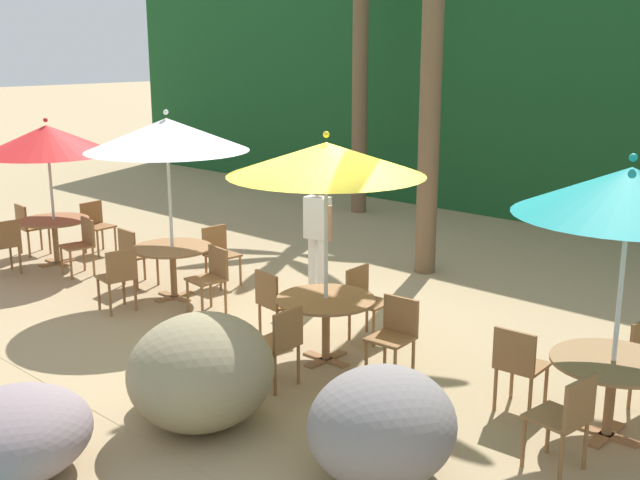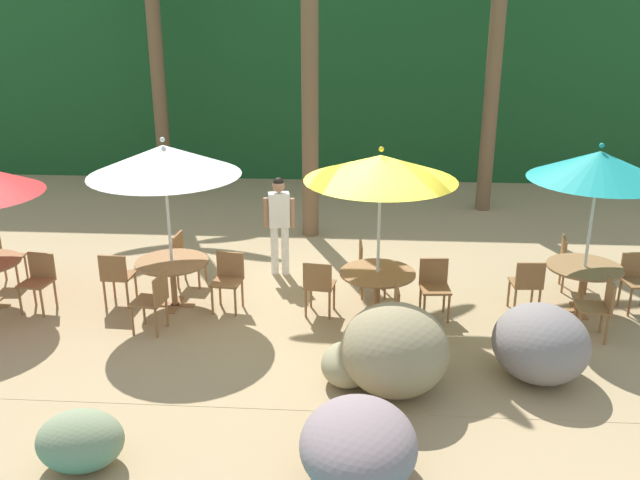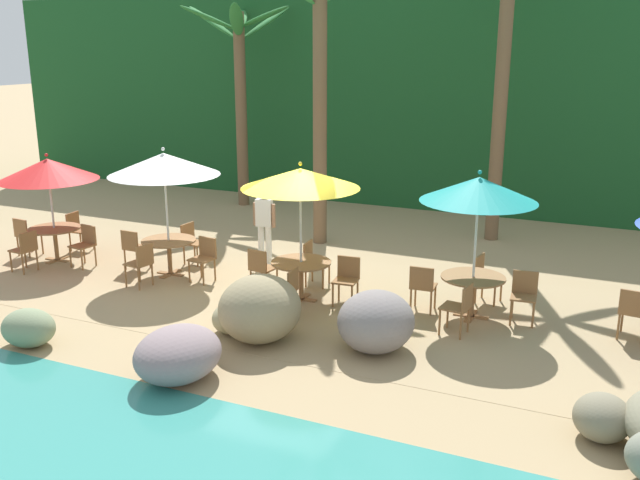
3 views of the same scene
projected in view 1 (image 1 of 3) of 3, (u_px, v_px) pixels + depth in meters
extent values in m
plane|color=tan|center=(311.00, 349.00, 9.15)|extent=(120.00, 120.00, 0.00)
cube|color=tan|center=(311.00, 348.00, 9.15)|extent=(18.00, 5.20, 0.01)
cube|color=#194C23|center=(637.00, 70.00, 14.83)|extent=(28.00, 2.40, 6.00)
ellipsoid|color=#918360|center=(201.00, 371.00, 7.19)|extent=(1.30, 1.40, 1.07)
ellipsoid|color=gray|center=(174.00, 379.00, 7.70)|extent=(0.64, 0.76, 0.51)
ellipsoid|color=gray|center=(382.00, 426.00, 6.30)|extent=(1.18, 1.26, 0.94)
ellipsoid|color=gray|center=(10.00, 436.00, 6.33)|extent=(1.16, 1.36, 0.75)
cylinder|color=silver|center=(52.00, 200.00, 12.45)|extent=(0.04, 0.04, 2.12)
cone|color=red|center=(47.00, 140.00, 12.22)|extent=(2.08, 2.08, 0.45)
sphere|color=red|center=(45.00, 120.00, 12.15)|extent=(0.07, 0.07, 0.07)
cube|color=olive|center=(57.00, 263.00, 12.71)|extent=(0.60, 0.12, 0.03)
cube|color=olive|center=(57.00, 263.00, 12.71)|extent=(0.12, 0.60, 0.03)
cylinder|color=olive|center=(56.00, 242.00, 12.62)|extent=(0.09, 0.09, 0.71)
cylinder|color=olive|center=(54.00, 220.00, 12.53)|extent=(1.10, 1.10, 0.03)
cylinder|color=olive|center=(71.00, 266.00, 11.78)|extent=(0.04, 0.04, 0.45)
cylinder|color=olive|center=(62.00, 261.00, 12.04)|extent=(0.04, 0.04, 0.45)
cylinder|color=olive|center=(94.00, 262.00, 12.00)|extent=(0.04, 0.04, 0.45)
cylinder|color=olive|center=(84.00, 257.00, 12.26)|extent=(0.04, 0.04, 0.45)
cube|color=olive|center=(76.00, 246.00, 11.96)|extent=(0.47, 0.47, 0.03)
cube|color=olive|center=(88.00, 232.00, 12.04)|extent=(0.42, 0.09, 0.42)
cylinder|color=olive|center=(115.00, 240.00, 13.33)|extent=(0.04, 0.04, 0.45)
cylinder|color=olive|center=(98.00, 244.00, 13.06)|extent=(0.04, 0.04, 0.45)
cylinder|color=olive|center=(103.00, 237.00, 13.54)|extent=(0.04, 0.04, 0.45)
cylinder|color=olive|center=(85.00, 241.00, 13.27)|extent=(0.04, 0.04, 0.45)
cube|color=olive|center=(99.00, 227.00, 13.24)|extent=(0.45, 0.45, 0.03)
cube|color=olive|center=(91.00, 214.00, 13.32)|extent=(0.07, 0.42, 0.42)
cylinder|color=olive|center=(41.00, 237.00, 13.51)|extent=(0.04, 0.04, 0.45)
cylinder|color=olive|center=(50.00, 241.00, 13.26)|extent=(0.04, 0.04, 0.45)
cylinder|color=olive|center=(21.00, 241.00, 13.28)|extent=(0.04, 0.04, 0.45)
cylinder|color=olive|center=(29.00, 245.00, 13.02)|extent=(0.04, 0.04, 0.45)
cube|color=olive|center=(34.00, 227.00, 13.21)|extent=(0.46, 0.46, 0.03)
cube|color=olive|center=(21.00, 218.00, 13.03)|extent=(0.42, 0.07, 0.42)
cylinder|color=olive|center=(11.00, 256.00, 12.34)|extent=(0.04, 0.04, 0.45)
cylinder|color=olive|center=(20.00, 260.00, 12.08)|extent=(0.04, 0.04, 0.45)
cube|color=olive|center=(2.00, 245.00, 12.03)|extent=(0.45, 0.45, 0.03)
cube|color=olive|center=(6.00, 235.00, 11.85)|extent=(0.07, 0.42, 0.42)
cylinder|color=silver|center=(171.00, 215.00, 10.71)|extent=(0.04, 0.04, 2.39)
cone|color=white|center=(167.00, 135.00, 10.44)|extent=(2.20, 2.20, 0.44)
sphere|color=white|center=(166.00, 112.00, 10.37)|extent=(0.07, 0.07, 0.07)
cube|color=olive|center=(175.00, 297.00, 10.99)|extent=(0.60, 0.12, 0.03)
cube|color=olive|center=(175.00, 297.00, 10.99)|extent=(0.12, 0.60, 0.03)
cylinder|color=olive|center=(173.00, 273.00, 10.91)|extent=(0.09, 0.09, 0.71)
cylinder|color=olive|center=(172.00, 248.00, 10.82)|extent=(1.10, 1.10, 0.03)
cylinder|color=olive|center=(202.00, 303.00, 10.07)|extent=(0.04, 0.04, 0.45)
cylinder|color=olive|center=(188.00, 296.00, 10.33)|extent=(0.04, 0.04, 0.45)
cylinder|color=olive|center=(225.00, 297.00, 10.29)|extent=(0.04, 0.04, 0.45)
cylinder|color=olive|center=(211.00, 291.00, 10.56)|extent=(0.04, 0.04, 0.45)
cube|color=olive|center=(206.00, 280.00, 10.25)|extent=(0.47, 0.47, 0.03)
cube|color=olive|center=(218.00, 263.00, 10.33)|extent=(0.42, 0.09, 0.42)
cylinder|color=olive|center=(240.00, 271.00, 11.49)|extent=(0.04, 0.04, 0.45)
cylinder|color=olive|center=(221.00, 276.00, 11.26)|extent=(0.04, 0.04, 0.45)
cylinder|color=olive|center=(226.00, 266.00, 11.75)|extent=(0.04, 0.04, 0.45)
cylinder|color=olive|center=(206.00, 271.00, 11.51)|extent=(0.04, 0.04, 0.45)
cube|color=olive|center=(223.00, 255.00, 11.44)|extent=(0.45, 0.45, 0.03)
cube|color=olive|center=(214.00, 240.00, 11.54)|extent=(0.07, 0.42, 0.42)
cylinder|color=olive|center=(144.00, 266.00, 11.77)|extent=(0.04, 0.04, 0.45)
cylinder|color=olive|center=(158.00, 270.00, 11.52)|extent=(0.04, 0.04, 0.45)
cylinder|color=olive|center=(124.00, 270.00, 11.53)|extent=(0.04, 0.04, 0.45)
cylinder|color=olive|center=(137.00, 275.00, 11.28)|extent=(0.04, 0.04, 0.45)
cube|color=olive|center=(140.00, 255.00, 11.47)|extent=(0.44, 0.44, 0.03)
cube|color=olive|center=(127.00, 244.00, 11.28)|extent=(0.42, 0.05, 0.42)
cylinder|color=olive|center=(99.00, 294.00, 10.45)|extent=(0.04, 0.04, 0.45)
cylinder|color=olive|center=(124.00, 289.00, 10.67)|extent=(0.04, 0.04, 0.45)
cylinder|color=olive|center=(110.00, 300.00, 10.18)|extent=(0.04, 0.04, 0.45)
cylinder|color=olive|center=(135.00, 295.00, 10.40)|extent=(0.04, 0.04, 0.45)
cube|color=olive|center=(116.00, 277.00, 10.36)|extent=(0.48, 0.48, 0.03)
cube|color=olive|center=(122.00, 266.00, 10.17)|extent=(0.10, 0.42, 0.42)
cylinder|color=silver|center=(326.00, 259.00, 8.52)|extent=(0.04, 0.04, 2.38)
cone|color=yellow|center=(326.00, 159.00, 8.25)|extent=(2.13, 2.13, 0.35)
sphere|color=yellow|center=(326.00, 134.00, 8.19)|extent=(0.07, 0.07, 0.07)
cube|color=olive|center=(326.00, 359.00, 8.80)|extent=(0.60, 0.12, 0.03)
cube|color=olive|center=(326.00, 359.00, 8.80)|extent=(0.12, 0.60, 0.03)
cylinder|color=olive|center=(326.00, 330.00, 8.72)|extent=(0.09, 0.09, 0.71)
cylinder|color=olive|center=(326.00, 299.00, 8.63)|extent=(1.10, 1.10, 0.03)
cylinder|color=olive|center=(395.00, 370.00, 8.00)|extent=(0.04, 0.04, 0.45)
cylinder|color=olive|center=(366.00, 361.00, 8.21)|extent=(0.04, 0.04, 0.45)
cylinder|color=olive|center=(413.00, 359.00, 8.27)|extent=(0.04, 0.04, 0.45)
cylinder|color=olive|center=(385.00, 351.00, 8.49)|extent=(0.04, 0.04, 0.45)
cube|color=olive|center=(390.00, 339.00, 8.19)|extent=(0.45, 0.45, 0.03)
cube|color=olive|center=(401.00, 316.00, 8.29)|extent=(0.42, 0.07, 0.42)
cylinder|color=olive|center=(391.00, 321.00, 9.41)|extent=(0.04, 0.04, 0.45)
cylinder|color=olive|center=(374.00, 329.00, 9.14)|extent=(0.04, 0.04, 0.45)
cylinder|color=olive|center=(367.00, 315.00, 9.63)|extent=(0.04, 0.04, 0.45)
cylinder|color=olive|center=(349.00, 322.00, 9.36)|extent=(0.04, 0.04, 0.45)
cube|color=olive|center=(371.00, 303.00, 9.33)|extent=(0.45, 0.45, 0.03)
cube|color=olive|center=(357.00, 284.00, 9.41)|extent=(0.06, 0.42, 0.42)
cylinder|color=olive|center=(284.00, 315.00, 9.63)|extent=(0.04, 0.04, 0.45)
cylinder|color=olive|center=(302.00, 322.00, 9.36)|extent=(0.04, 0.04, 0.45)
cylinder|color=olive|center=(260.00, 321.00, 9.41)|extent=(0.04, 0.04, 0.45)
cylinder|color=olive|center=(277.00, 329.00, 9.15)|extent=(0.04, 0.04, 0.45)
cube|color=olive|center=(280.00, 303.00, 9.33)|extent=(0.47, 0.47, 0.03)
cube|color=olive|center=(267.00, 290.00, 9.16)|extent=(0.42, 0.09, 0.42)
cylinder|color=olive|center=(250.00, 366.00, 8.09)|extent=(0.04, 0.04, 0.45)
cylinder|color=olive|center=(273.00, 356.00, 8.36)|extent=(0.04, 0.04, 0.45)
cylinder|color=olive|center=(275.00, 375.00, 7.87)|extent=(0.04, 0.04, 0.45)
cylinder|color=olive|center=(298.00, 364.00, 8.14)|extent=(0.04, 0.04, 0.45)
cube|color=olive|center=(274.00, 343.00, 8.06)|extent=(0.44, 0.44, 0.03)
cube|color=olive|center=(288.00, 330.00, 7.89)|extent=(0.06, 0.42, 0.42)
cylinder|color=silver|center=(618.00, 313.00, 6.82)|extent=(0.04, 0.04, 2.36)
cone|color=teal|center=(630.00, 191.00, 6.55)|extent=(1.94, 1.94, 0.41)
sphere|color=teal|center=(633.00, 157.00, 6.49)|extent=(0.07, 0.07, 0.07)
cube|color=olive|center=(606.00, 435.00, 7.10)|extent=(0.60, 0.12, 0.03)
cube|color=olive|center=(606.00, 435.00, 7.10)|extent=(0.12, 0.60, 0.03)
cylinder|color=olive|center=(610.00, 399.00, 7.01)|extent=(0.09, 0.09, 0.71)
cylinder|color=olive|center=(613.00, 362.00, 6.93)|extent=(1.10, 1.10, 0.03)
cylinder|color=olive|center=(630.00, 387.00, 7.59)|extent=(0.04, 0.04, 0.45)
cylinder|color=olive|center=(512.00, 377.00, 7.81)|extent=(0.04, 0.04, 0.45)
cylinder|color=olive|center=(546.00, 387.00, 7.59)|extent=(0.04, 0.04, 0.45)
cylinder|color=olive|center=(495.00, 389.00, 7.55)|extent=(0.04, 0.04, 0.45)
cylinder|color=olive|center=(530.00, 400.00, 7.33)|extent=(0.04, 0.04, 0.45)
cube|color=olive|center=(522.00, 365.00, 7.51)|extent=(0.44, 0.44, 0.03)
cube|color=olive|center=(514.00, 352.00, 7.31)|extent=(0.42, 0.06, 0.42)
cylinder|color=olive|center=(524.00, 443.00, 6.53)|extent=(0.04, 0.04, 0.45)
cylinder|color=olive|center=(548.00, 429.00, 6.76)|extent=(0.04, 0.04, 0.45)
cylinder|color=olive|center=(561.00, 459.00, 6.27)|extent=(0.04, 0.04, 0.45)
cylinder|color=olive|center=(585.00, 445.00, 6.49)|extent=(0.04, 0.04, 0.45)
cube|color=olive|center=(556.00, 417.00, 6.45)|extent=(0.47, 0.47, 0.03)
cube|color=olive|center=(580.00, 404.00, 6.26)|extent=(0.09, 0.42, 0.42)
cylinder|color=brown|center=(360.00, 82.00, 16.04)|extent=(0.32, 0.32, 5.42)
cylinder|color=brown|center=(431.00, 71.00, 11.53)|extent=(0.32, 0.32, 6.15)
cylinder|color=white|center=(313.00, 267.00, 10.97)|extent=(0.13, 0.13, 0.86)
cylinder|color=white|center=(322.00, 269.00, 10.86)|extent=(0.13, 0.13, 0.86)
cube|color=silver|center=(317.00, 218.00, 10.74)|extent=(0.38, 0.27, 0.58)
cylinder|color=#9E7051|center=(306.00, 219.00, 10.90)|extent=(0.08, 0.08, 0.50)
cylinder|color=#9E7051|center=(329.00, 224.00, 10.61)|extent=(0.08, 0.08, 0.50)
sphere|color=#9E7051|center=(317.00, 188.00, 10.64)|extent=(0.21, 0.21, 0.21)
sphere|color=black|center=(317.00, 185.00, 10.63)|extent=(0.18, 0.18, 0.18)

